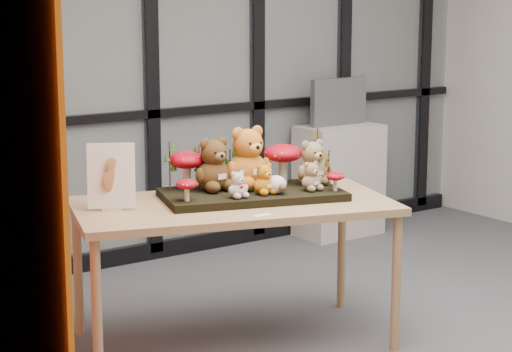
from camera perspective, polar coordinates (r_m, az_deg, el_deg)
floor at (r=5.15m, az=12.04°, el=-10.43°), size 5.00×5.00×0.00m
room_shell at (r=4.80m, az=12.85°, el=8.59°), size 5.00×5.00×5.00m
glass_partition at (r=6.73m, az=-3.09°, el=7.23°), size 4.90×0.06×2.78m
display_table at (r=4.93m, az=-1.41°, el=-2.36°), size 1.85×1.30×0.78m
diorama_tray at (r=5.01m, az=-0.24°, el=-1.14°), size 1.06×0.75×0.04m
bear_pooh_yellow at (r=5.06m, az=-0.53°, el=1.37°), size 0.35×0.33×0.37m
bear_brown_medium at (r=5.00m, az=-2.62°, el=0.91°), size 0.30×0.28×0.32m
bear_tan_back at (r=5.16m, az=3.48°, el=0.99°), size 0.26×0.25×0.28m
bear_small_yellow at (r=4.90m, az=0.50°, el=-0.08°), size 0.17×0.16×0.18m
bear_white_bow at (r=4.82m, az=-1.14°, el=-0.43°), size 0.15×0.14×0.16m
bear_beige_small at (r=5.00m, az=3.42°, el=0.10°), size 0.16×0.16×0.17m
plush_cream_hedgehog at (r=4.93m, az=1.24°, el=-0.46°), size 0.10×0.09×0.11m
mushroom_back_left at (r=5.05m, az=-4.30°, el=0.49°), size 0.20×0.20×0.23m
mushroom_back_right at (r=5.18m, az=1.68°, el=0.87°), size 0.22×0.22×0.24m
mushroom_front_left at (r=4.76m, az=-4.28°, el=-0.80°), size 0.11×0.11×0.12m
mushroom_front_right at (r=5.02m, az=4.90°, el=-0.27°), size 0.10×0.10×0.11m
sprig_green_far_left at (r=4.99m, az=-5.33°, el=0.59°), size 0.05×0.05×0.27m
sprig_green_mid_left at (r=5.08m, az=-3.52°, el=0.59°), size 0.05×0.05×0.23m
sprig_dry_far_right at (r=5.21m, az=3.79°, el=1.32°), size 0.05×0.05×0.32m
sprig_dry_mid_right at (r=5.11m, az=4.50°, el=0.47°), size 0.05×0.05×0.20m
sprig_green_centre at (r=5.14m, az=-1.61°, el=0.56°), size 0.05×0.05×0.20m
sign_holder at (r=4.77m, az=-8.89°, el=-0.15°), size 0.24×0.16×0.34m
label_card at (r=4.62m, az=0.38°, el=-2.43°), size 0.09×0.03×0.00m
cabinet at (r=7.30m, az=5.12°, el=-0.27°), size 0.65×0.38×0.87m
monitor at (r=7.22m, az=5.11°, el=4.57°), size 0.52×0.05×0.36m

